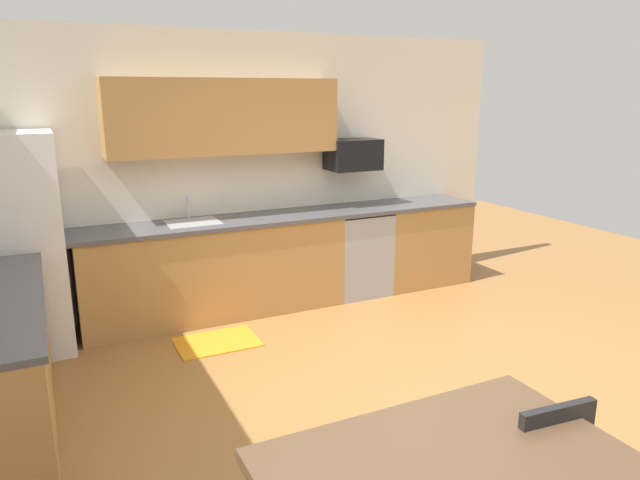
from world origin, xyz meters
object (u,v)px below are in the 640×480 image
object	(u,v)px
refrigerator	(13,246)
microwave	(353,155)
oven_range	(356,251)
dining_table	(452,479)

from	to	relation	value
refrigerator	microwave	bearing A→B (deg)	3.18
oven_range	refrigerator	bearing A→B (deg)	-178.59
refrigerator	oven_range	world-z (taller)	refrigerator
microwave	dining_table	world-z (taller)	microwave
refrigerator	dining_table	xyz separation A→B (m)	(1.53, -3.71, -0.20)
oven_range	microwave	bearing A→B (deg)	90.00
dining_table	refrigerator	bearing A→B (deg)	112.39
oven_range	microwave	distance (m)	1.04
refrigerator	microwave	xyz separation A→B (m)	(3.24, 0.18, 0.57)
microwave	oven_range	bearing A→B (deg)	-90.00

